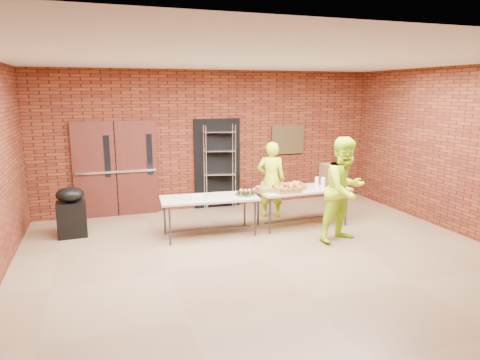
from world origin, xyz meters
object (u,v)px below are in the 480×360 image
wire_rack (220,167)px  covered_grill (71,212)px  volunteer_man (345,190)px  volunteer_woman (271,180)px  table_left (209,200)px  table_right (302,191)px  coffee_dispenser (330,174)px

wire_rack → covered_grill: size_ratio=2.05×
volunteer_man → volunteer_woman: bearing=94.1°
volunteer_woman → table_left: bearing=48.5°
table_right → coffee_dispenser: size_ratio=4.28×
wire_rack → table_left: wire_rack is taller
coffee_dispenser → volunteer_man: 1.24m
table_right → volunteer_woman: bearing=113.2°
wire_rack → table_left: bearing=-96.8°
table_left → covered_grill: (-2.50, 0.79, -0.21)m
table_right → volunteer_woman: size_ratio=1.16×
wire_rack → volunteer_woman: 1.36m
wire_rack → volunteer_man: wire_rack is taller
wire_rack → covered_grill: 3.42m
coffee_dispenser → volunteer_woman: bearing=148.3°
table_left → volunteer_woman: bearing=30.7°
wire_rack → table_right: bearing=-40.8°
coffee_dispenser → volunteer_man: volunteer_man is taller
wire_rack → table_right: wire_rack is taller
wire_rack → table_right: 2.21m
covered_grill → table_right: bearing=-12.1°
wire_rack → volunteer_man: bearing=-46.8°
covered_grill → volunteer_woman: volunteer_woman is taller
table_left → volunteer_woman: (1.59, 0.79, 0.14)m
table_left → wire_rack: bearing=72.7°
table_right → volunteer_man: bearing=-75.8°
wire_rack → table_left: size_ratio=1.05×
table_right → covered_grill: bearing=167.9°
table_right → volunteer_man: 1.13m
table_right → coffee_dispenser: 0.76m
table_right → table_left: bearing=178.0°
wire_rack → table_right: size_ratio=1.02×
coffee_dispenser → volunteer_man: size_ratio=0.23×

